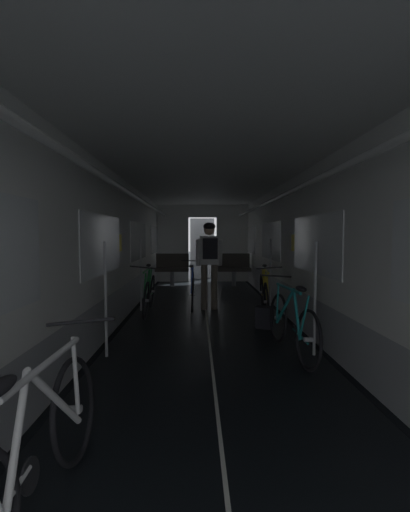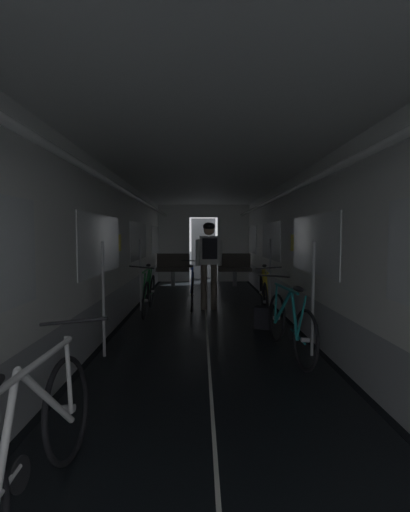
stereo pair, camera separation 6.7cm
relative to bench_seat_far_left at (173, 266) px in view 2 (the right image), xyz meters
name	(u,v)px [view 2 (the right image)]	position (x,y,z in m)	size (l,w,h in m)	color
ground_plane	(216,472)	(0.90, -8.07, -0.57)	(60.00, 60.00, 0.00)	black
train_car_shell	(206,222)	(0.90, -4.47, 1.13)	(3.14, 12.34, 2.57)	black
bench_seat_far_left	(173,266)	(0.00, 0.00, 0.00)	(0.98, 0.51, 0.95)	gray
bench_seat_far_right	(234,266)	(1.80, 0.00, 0.00)	(0.98, 0.51, 0.95)	gray
bicycle_yellow	(264,294)	(1.99, -3.74, -0.18)	(0.44, 1.69, 0.95)	black
bicycle_teal	(289,324)	(1.90, -5.94, -0.18)	(0.44, 1.69, 0.95)	black
bicycle_white	(27,450)	(-0.08, -8.44, -0.19)	(0.44, 1.69, 0.95)	black
bicycle_green	(149,293)	(-0.18, -3.57, -0.19)	(0.44, 1.69, 0.95)	black
person_cyclist_aisle	(209,256)	(0.97, -3.30, 0.50)	(0.54, 0.40, 1.73)	brown
bicycle_blue_in_aisle	(192,288)	(0.64, -3.03, -0.18)	(0.44, 1.69, 0.94)	black
backpack_on_floor	(263,317)	(1.80, -4.70, -0.40)	(0.26, 0.20, 0.34)	black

